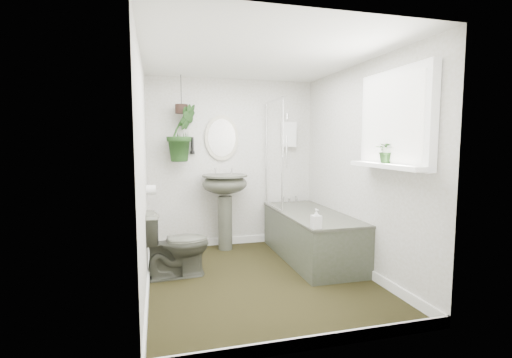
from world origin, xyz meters
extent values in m
cube|color=black|center=(0.00, 0.00, -0.01)|extent=(2.30, 2.80, 0.02)
cube|color=white|center=(0.00, 0.00, 2.31)|extent=(2.30, 2.80, 0.02)
cube|color=silver|center=(0.00, 1.41, 1.15)|extent=(2.30, 0.02, 2.30)
cube|color=silver|center=(0.00, -1.41, 1.15)|extent=(2.30, 0.02, 2.30)
cube|color=silver|center=(-1.16, 0.00, 1.15)|extent=(0.02, 2.80, 2.30)
cube|color=silver|center=(1.16, 0.00, 1.15)|extent=(0.02, 2.80, 2.30)
cube|color=white|center=(0.00, 0.00, 0.05)|extent=(2.30, 2.80, 0.10)
cube|color=white|center=(0.80, 1.34, 1.55)|extent=(0.20, 0.10, 0.35)
ellipsoid|color=beige|center=(-0.16, 1.37, 1.50)|extent=(0.46, 0.03, 0.62)
cylinder|color=black|center=(-0.56, 1.36, 1.40)|extent=(0.04, 0.04, 0.22)
cylinder|color=white|center=(-1.10, 0.70, 0.90)|extent=(0.11, 0.11, 0.11)
cube|color=white|center=(1.09, -0.70, 1.65)|extent=(0.08, 1.00, 0.90)
cube|color=white|center=(1.02, -0.70, 1.23)|extent=(0.18, 1.00, 0.04)
cube|color=white|center=(1.04, -0.70, 1.65)|extent=(0.01, 0.86, 0.76)
imported|color=#424439|center=(-0.85, 0.30, 0.36)|extent=(0.72, 0.45, 0.71)
imported|color=black|center=(1.05, -0.65, 1.37)|extent=(0.27, 0.26, 0.24)
imported|color=black|center=(-0.70, 1.25, 1.56)|extent=(0.50, 0.46, 0.74)
imported|color=black|center=(0.51, -0.29, 0.68)|extent=(0.09, 0.09, 0.20)
cylinder|color=black|center=(-0.70, 1.25, 1.87)|extent=(0.16, 0.16, 0.12)
camera|label=1|loc=(-1.02, -3.67, 1.45)|focal=26.00mm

